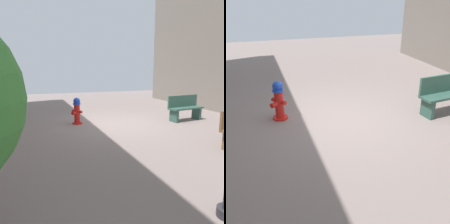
{
  "view_description": "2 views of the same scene",
  "coord_description": "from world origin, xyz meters",
  "views": [
    {
      "loc": [
        2.99,
        7.34,
        1.89
      ],
      "look_at": [
        0.69,
        1.16,
        0.67
      ],
      "focal_mm": 36.2,
      "sensor_mm": 36.0,
      "label": 1
    },
    {
      "loc": [
        1.89,
        5.64,
        2.87
      ],
      "look_at": [
        0.37,
        0.83,
        0.6
      ],
      "focal_mm": 44.13,
      "sensor_mm": 36.0,
      "label": 2
    }
  ],
  "objects": [
    {
      "name": "ground_plane",
      "position": [
        0.0,
        0.0,
        0.0
      ],
      "size": [
        23.4,
        23.4,
        0.0
      ],
      "primitive_type": "plane",
      "color": "gray"
    },
    {
      "name": "fire_hydrant",
      "position": [
        1.41,
        -0.49,
        0.47
      ],
      "size": [
        0.4,
        0.4,
        0.94
      ],
      "color": "red",
      "rests_on": "ground_plane"
    },
    {
      "name": "bench_near",
      "position": [
        -2.56,
        0.36,
        0.48
      ],
      "size": [
        1.47,
        0.6,
        0.95
      ],
      "color": "#33594C",
      "rests_on": "ground_plane"
    }
  ]
}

